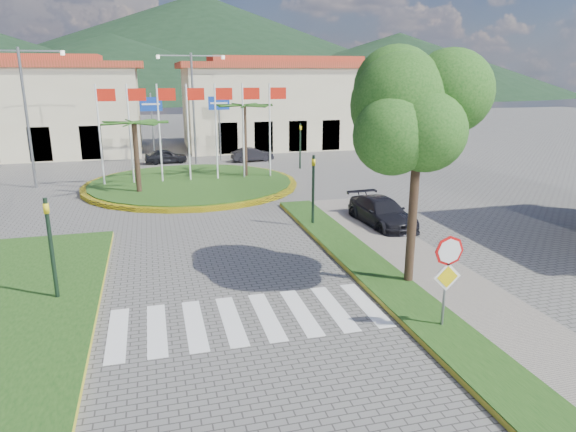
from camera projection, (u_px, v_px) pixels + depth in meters
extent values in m
plane|color=#62605D|center=(281.00, 406.00, 10.53)|extent=(160.00, 160.00, 0.00)
cube|color=gray|center=(478.00, 323.00, 13.86)|extent=(4.00, 28.00, 0.15)
cube|color=#194012|center=(438.00, 328.00, 13.56)|extent=(1.60, 28.00, 0.18)
cube|color=#194012|center=(6.00, 312.00, 14.47)|extent=(5.00, 14.00, 0.18)
cube|color=silver|center=(246.00, 319.00, 14.25)|extent=(8.00, 3.00, 0.01)
cylinder|color=yellow|center=(192.00, 184.00, 30.97)|extent=(12.70, 12.70, 0.24)
cylinder|color=#194012|center=(192.00, 184.00, 30.96)|extent=(12.00, 12.00, 0.30)
cylinder|color=black|center=(137.00, 160.00, 27.85)|extent=(0.28, 0.28, 4.05)
cylinder|color=black|center=(245.00, 143.00, 32.17)|extent=(0.28, 0.28, 4.68)
cylinder|color=silver|center=(100.00, 138.00, 29.41)|extent=(0.10, 0.10, 6.00)
cube|color=red|center=(106.00, 95.00, 28.91)|extent=(1.00, 0.03, 0.70)
cylinder|color=silver|center=(130.00, 137.00, 29.83)|extent=(0.10, 0.10, 6.00)
cube|color=red|center=(137.00, 95.00, 29.32)|extent=(1.00, 0.03, 0.70)
cylinder|color=silver|center=(160.00, 136.00, 30.24)|extent=(0.10, 0.10, 6.00)
cube|color=red|center=(167.00, 94.00, 29.74)|extent=(1.00, 0.03, 0.70)
cylinder|color=silver|center=(188.00, 135.00, 30.66)|extent=(0.10, 0.10, 6.00)
cube|color=red|center=(196.00, 94.00, 30.15)|extent=(1.00, 0.03, 0.70)
cylinder|color=silver|center=(216.00, 135.00, 31.07)|extent=(0.10, 0.10, 6.00)
cube|color=red|center=(224.00, 94.00, 30.57)|extent=(1.00, 0.03, 0.70)
cylinder|color=silver|center=(243.00, 134.00, 31.49)|extent=(0.10, 0.10, 6.00)
cube|color=red|center=(251.00, 94.00, 30.98)|extent=(1.00, 0.03, 0.70)
cylinder|color=silver|center=(270.00, 133.00, 31.90)|extent=(0.10, 0.10, 6.00)
cube|color=red|center=(278.00, 93.00, 31.40)|extent=(1.00, 0.03, 0.70)
cylinder|color=slate|center=(445.00, 287.00, 13.27)|extent=(0.07, 0.07, 2.50)
cylinder|color=red|center=(449.00, 251.00, 12.96)|extent=(0.80, 0.03, 0.80)
cube|color=yellow|center=(447.00, 277.00, 13.14)|extent=(0.78, 0.03, 0.78)
cylinder|color=black|center=(412.00, 219.00, 15.96)|extent=(0.28, 0.28, 4.40)
ellipsoid|color=#164612|center=(419.00, 122.00, 15.15)|extent=(3.60, 3.60, 3.20)
cylinder|color=black|center=(52.00, 252.00, 14.85)|extent=(0.12, 0.12, 3.20)
imported|color=yellow|center=(47.00, 218.00, 14.58)|extent=(0.15, 0.18, 0.90)
cylinder|color=black|center=(313.00, 192.00, 22.39)|extent=(0.12, 0.12, 3.20)
imported|color=yellow|center=(313.00, 169.00, 22.12)|extent=(0.15, 0.18, 0.90)
cylinder|color=black|center=(300.00, 146.00, 36.28)|extent=(0.12, 0.12, 3.20)
imported|color=yellow|center=(300.00, 132.00, 36.02)|extent=(0.18, 0.15, 0.90)
cylinder|color=slate|center=(153.00, 129.00, 38.18)|extent=(0.12, 0.12, 5.20)
cube|color=#0F35A3|center=(151.00, 104.00, 37.64)|extent=(1.60, 0.05, 1.00)
cylinder|color=slate|center=(220.00, 127.00, 39.42)|extent=(0.12, 0.12, 5.20)
cube|color=#0F35A3|center=(219.00, 103.00, 38.88)|extent=(1.60, 0.05, 1.00)
cylinder|color=slate|center=(194.00, 110.00, 37.62)|extent=(0.16, 0.16, 8.00)
cube|color=slate|center=(174.00, 55.00, 36.30)|extent=(2.40, 0.08, 0.08)
cube|color=slate|center=(208.00, 56.00, 36.90)|extent=(2.40, 0.08, 0.08)
cylinder|color=slate|center=(27.00, 120.00, 29.55)|extent=(0.16, 0.16, 8.00)
cube|color=slate|center=(41.00, 51.00, 28.82)|extent=(2.40, 0.08, 0.08)
cube|color=beige|center=(285.00, 108.00, 47.44)|extent=(18.00, 9.00, 7.00)
cube|color=#98391D|center=(285.00, 66.00, 46.43)|extent=(19.08, 9.54, 0.50)
cube|color=#98391D|center=(285.00, 60.00, 46.30)|extent=(13.50, 4.95, 0.60)
cone|color=black|center=(201.00, 45.00, 159.13)|extent=(180.00, 180.00, 30.00)
cone|color=black|center=(398.00, 65.00, 151.17)|extent=(120.00, 120.00, 18.00)
cone|color=black|center=(113.00, 67.00, 126.86)|extent=(110.00, 110.00, 16.00)
imported|color=white|center=(16.00, 154.00, 39.51)|extent=(4.21, 2.04, 1.16)
imported|color=black|center=(166.00, 156.00, 38.79)|extent=(3.25, 1.57, 1.07)
imported|color=black|center=(252.00, 155.00, 39.63)|extent=(3.31, 1.46, 1.06)
imported|color=black|center=(382.00, 212.00, 22.76)|extent=(2.03, 4.42, 1.25)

